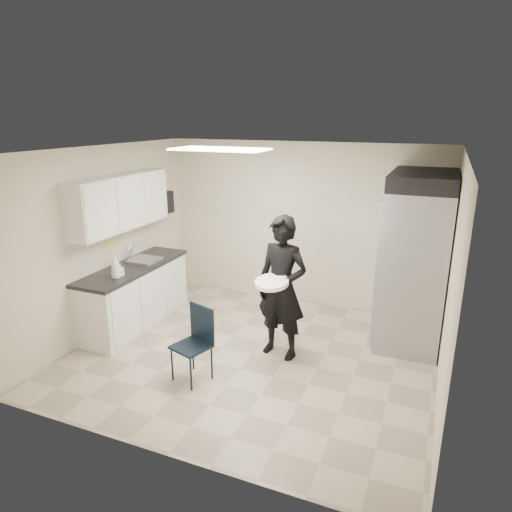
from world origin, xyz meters
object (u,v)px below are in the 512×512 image
at_px(lower_counter, 135,297).
at_px(commercial_fridge, 415,266).
at_px(folding_chair, 191,347).
at_px(man_tuxedo, 282,288).

bearing_deg(lower_counter, commercial_fridge, 15.88).
height_order(folding_chair, man_tuxedo, man_tuxedo).
bearing_deg(commercial_fridge, folding_chair, -137.24).
height_order(commercial_fridge, man_tuxedo, commercial_fridge).
relative_size(lower_counter, folding_chair, 2.21).
height_order(commercial_fridge, folding_chair, commercial_fridge).
bearing_deg(man_tuxedo, commercial_fridge, 46.55).
relative_size(commercial_fridge, man_tuxedo, 1.14).
bearing_deg(folding_chair, man_tuxedo, 69.96).
bearing_deg(man_tuxedo, folding_chair, -118.10).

